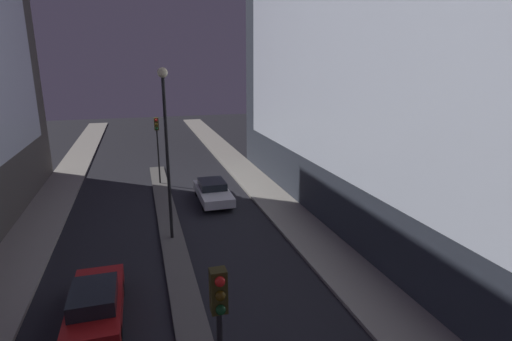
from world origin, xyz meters
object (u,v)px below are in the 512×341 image
(traffic_light_near, at_px, (220,331))
(traffic_light_mid, at_px, (157,136))
(car_left_lane, at_px, (96,304))
(car_right_lane, at_px, (213,191))
(street_lamp, at_px, (166,131))

(traffic_light_near, bearing_deg, traffic_light_mid, 90.00)
(traffic_light_mid, xyz_separation_m, car_left_lane, (-3.12, -16.21, -2.97))
(traffic_light_near, relative_size, car_left_lane, 1.07)
(traffic_light_near, bearing_deg, car_left_lane, 115.57)
(car_right_lane, bearing_deg, traffic_light_mid, 123.24)
(traffic_light_mid, relative_size, street_lamp, 0.58)
(traffic_light_mid, distance_m, car_left_lane, 16.77)
(traffic_light_near, relative_size, traffic_light_mid, 1.00)
(traffic_light_mid, height_order, car_left_lane, traffic_light_mid)
(traffic_light_near, height_order, traffic_light_mid, same)
(car_left_lane, height_order, car_right_lane, car_left_lane)
(traffic_light_near, relative_size, street_lamp, 0.58)
(car_left_lane, bearing_deg, traffic_light_near, -64.43)
(street_lamp, height_order, car_right_lane, street_lamp)
(traffic_light_near, height_order, street_lamp, street_lamp)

